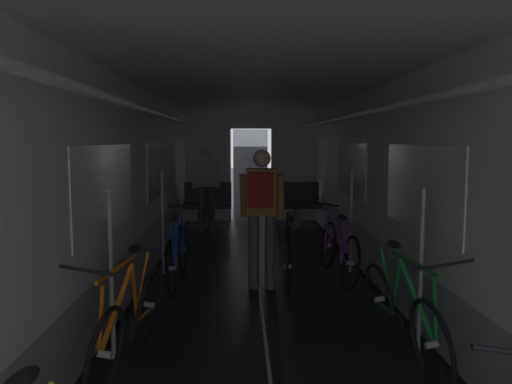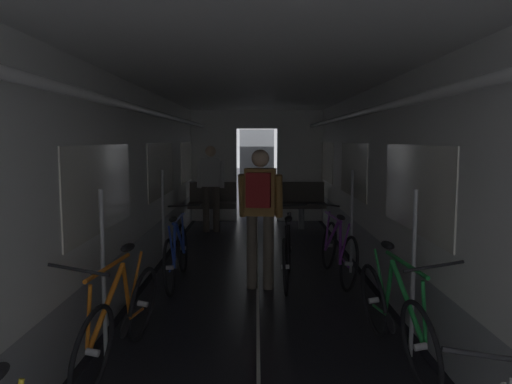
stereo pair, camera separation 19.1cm
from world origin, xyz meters
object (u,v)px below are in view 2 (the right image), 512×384
(person_cyclist_aisle, at_px, (259,206))
(bicycle_purple, at_px, (336,250))
(bicycle_orange, at_px, (119,319))
(bench_seat_far_left, at_px, (211,201))
(bench_seat_far_right, at_px, (300,201))
(bicycle_green, at_px, (393,314))
(bicycle_black_in_aisle, at_px, (286,253))
(bicycle_blue, at_px, (175,253))
(person_standing_near_bench, at_px, (210,182))

(person_cyclist_aisle, bearing_deg, bicycle_purple, 22.72)
(bicycle_orange, bearing_deg, bench_seat_far_left, 88.16)
(bench_seat_far_right, relative_size, bicycle_green, 0.58)
(bicycle_green, bearing_deg, bicycle_orange, -177.58)
(bicycle_orange, xyz_separation_m, bicycle_black_in_aisle, (1.47, 2.28, 0.00))
(bicycle_blue, bearing_deg, bicycle_purple, 5.24)
(bench_seat_far_left, height_order, bicycle_blue, bench_seat_far_left)
(bicycle_green, bearing_deg, bicycle_black_in_aisle, 108.69)
(bicycle_black_in_aisle, bearing_deg, bicycle_green, -71.31)
(bench_seat_far_left, bearing_deg, bench_seat_far_right, 0.00)
(bench_seat_far_right, xyz_separation_m, bicycle_orange, (-2.00, -6.12, -0.19))
(bicycle_purple, xyz_separation_m, bicycle_orange, (-2.14, -2.44, -0.00))
(bicycle_blue, height_order, bicycle_green, bicycle_green)
(bicycle_green, xyz_separation_m, bicycle_black_in_aisle, (-0.74, 2.19, 0.00))
(bench_seat_far_right, distance_m, bicycle_green, 6.04)
(bicycle_purple, bearing_deg, person_standing_near_bench, 120.31)
(bicycle_purple, xyz_separation_m, person_cyclist_aisle, (-1.01, -0.42, 0.63))
(bicycle_green, height_order, person_standing_near_bench, person_standing_near_bench)
(bench_seat_far_right, distance_m, person_standing_near_bench, 1.88)
(bicycle_blue, relative_size, bicycle_orange, 1.00)
(bicycle_orange, height_order, person_standing_near_bench, person_standing_near_bench)
(person_cyclist_aisle, relative_size, bicycle_black_in_aisle, 1.00)
(bicycle_blue, xyz_separation_m, person_standing_near_bench, (0.11, 3.50, 0.59))
(bicycle_orange, distance_m, person_cyclist_aisle, 2.39)
(person_standing_near_bench, bearing_deg, bicycle_orange, -91.99)
(bench_seat_far_left, relative_size, bicycle_orange, 0.58)
(bicycle_purple, height_order, bicycle_orange, same)
(bicycle_orange, relative_size, person_standing_near_bench, 1.01)
(bicycle_blue, distance_m, person_cyclist_aisle, 1.24)
(bicycle_purple, height_order, person_standing_near_bench, person_standing_near_bench)
(bicycle_black_in_aisle, relative_size, person_standing_near_bench, 1.00)
(bench_seat_far_left, relative_size, bicycle_blue, 0.58)
(bench_seat_far_left, xyz_separation_m, person_cyclist_aisle, (0.93, -4.11, 0.45))
(bicycle_black_in_aisle, bearing_deg, bicycle_orange, -122.84)
(bench_seat_far_left, bearing_deg, bicycle_black_in_aisle, -71.68)
(bench_seat_far_left, xyz_separation_m, bicycle_green, (2.01, -6.03, -0.19))
(bench_seat_far_left, distance_m, bench_seat_far_right, 1.80)
(bench_seat_far_right, xyz_separation_m, bicycle_black_in_aisle, (-0.53, -3.85, -0.18))
(bench_seat_far_left, relative_size, bench_seat_far_right, 1.00)
(bicycle_orange, bearing_deg, person_cyclist_aisle, 60.73)
(bicycle_orange, distance_m, bicycle_black_in_aisle, 2.71)
(bench_seat_far_right, xyz_separation_m, bicycle_purple, (0.14, -3.69, -0.19))
(bicycle_green, relative_size, bicycle_black_in_aisle, 1.00)
(bench_seat_far_left, bearing_deg, person_cyclist_aisle, -77.24)
(bench_seat_far_right, distance_m, person_cyclist_aisle, 4.23)
(bicycle_purple, xyz_separation_m, bicycle_black_in_aisle, (-0.67, -0.16, 0.00))
(bicycle_purple, bearing_deg, bicycle_orange, -131.26)
(bench_seat_far_left, distance_m, bicycle_orange, 6.13)
(bench_seat_far_right, relative_size, bicycle_orange, 0.58)
(bicycle_blue, bearing_deg, person_cyclist_aisle, -12.67)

